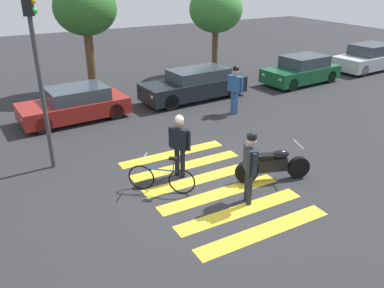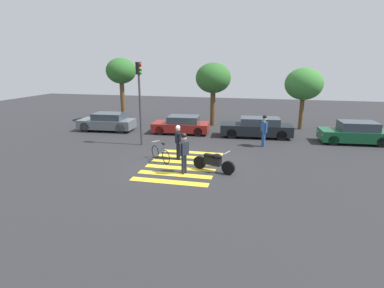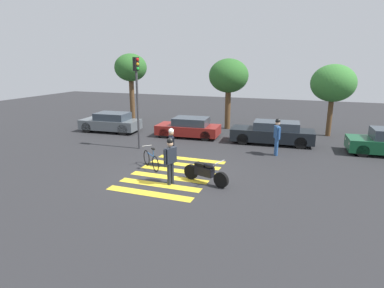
% 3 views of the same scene
% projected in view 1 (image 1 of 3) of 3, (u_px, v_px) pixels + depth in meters
% --- Properties ---
extents(ground_plane, '(60.00, 60.00, 0.00)m').
position_uv_depth(ground_plane, '(211.00, 186.00, 10.40)').
color(ground_plane, '#2B2B2D').
extents(police_motorcycle, '(2.03, 0.91, 1.03)m').
position_uv_depth(police_motorcycle, '(273.00, 165.00, 10.51)').
color(police_motorcycle, black).
rests_on(police_motorcycle, ground_plane).
extents(leaning_bicycle, '(1.37, 1.19, 1.01)m').
position_uv_depth(leaning_bicycle, '(162.00, 178.00, 9.98)').
color(leaning_bicycle, black).
rests_on(leaning_bicycle, ground_plane).
extents(officer_on_foot, '(0.42, 0.59, 1.80)m').
position_uv_depth(officer_on_foot, '(180.00, 142.00, 10.48)').
color(officer_on_foot, black).
rests_on(officer_on_foot, ground_plane).
extents(officer_by_motorcycle, '(0.36, 0.66, 1.88)m').
position_uv_depth(officer_by_motorcycle, '(250.00, 162.00, 9.23)').
color(officer_by_motorcycle, '#1E232D').
rests_on(officer_by_motorcycle, ground_plane).
extents(pedestrian_bystander, '(0.38, 0.66, 1.91)m').
position_uv_depth(pedestrian_bystander, '(235.00, 86.00, 15.18)').
color(pedestrian_bystander, '#2D5999').
rests_on(pedestrian_bystander, ground_plane).
extents(crosswalk_stripes, '(3.42, 4.95, 0.01)m').
position_uv_depth(crosswalk_stripes, '(211.00, 186.00, 10.40)').
color(crosswalk_stripes, yellow).
rests_on(crosswalk_stripes, ground_plane).
extents(car_maroon_wagon, '(4.04, 2.03, 1.25)m').
position_uv_depth(car_maroon_wagon, '(75.00, 104.00, 14.73)').
color(car_maroon_wagon, black).
rests_on(car_maroon_wagon, ground_plane).
extents(car_black_suv, '(4.78, 1.96, 1.33)m').
position_uv_depth(car_black_suv, '(195.00, 85.00, 17.06)').
color(car_black_suv, black).
rests_on(car_black_suv, ground_plane).
extents(car_green_compact, '(4.08, 2.00, 1.36)m').
position_uv_depth(car_green_compact, '(302.00, 70.00, 19.45)').
color(car_green_compact, black).
rests_on(car_green_compact, ground_plane).
extents(car_silver_sedan, '(4.17, 2.07, 1.45)m').
position_uv_depth(car_silver_sedan, '(368.00, 58.00, 21.93)').
color(car_silver_sedan, black).
rests_on(car_silver_sedan, ground_plane).
extents(traffic_light_pole, '(0.36, 0.31, 4.90)m').
position_uv_depth(traffic_light_pole, '(36.00, 55.00, 10.09)').
color(traffic_light_pole, '#38383D').
rests_on(traffic_light_pole, ground_plane).
extents(street_tree_mid, '(2.72, 2.72, 4.87)m').
position_uv_depth(street_tree_mid, '(85.00, 9.00, 16.92)').
color(street_tree_mid, brown).
rests_on(street_tree_mid, ground_plane).
extents(street_tree_far, '(2.73, 2.73, 4.52)m').
position_uv_depth(street_tree_far, '(216.00, 10.00, 20.03)').
color(street_tree_far, brown).
rests_on(street_tree_far, ground_plane).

